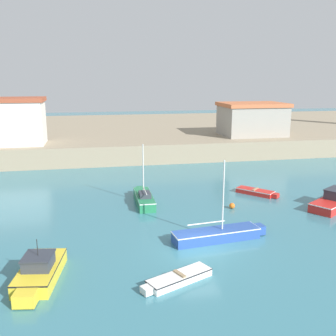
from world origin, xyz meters
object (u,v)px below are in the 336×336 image
Objects in this scene: dinghy_red_0 at (256,192)px; sailboat_blue_2 at (218,234)px; sailboat_green_1 at (144,198)px; motorboat_red_4 at (336,200)px; mooring_buoy at (232,206)px; harbor_shed_near_wharf at (252,119)px; harbor_shed_mid_row at (8,121)px; dinghy_white_3 at (178,278)px; motorboat_yellow_5 at (39,271)px.

dinghy_red_0 is 11.27m from sailboat_blue_2.
sailboat_green_1 is (-10.38, -0.63, 0.23)m from dinghy_red_0.
dinghy_red_0 is at bearing 138.31° from motorboat_red_4.
mooring_buoy is 26.03m from harbor_shed_near_wharf.
mooring_buoy is 30.05m from harbor_shed_mid_row.
harbor_shed_near_wharf reaches higher than sailboat_blue_2.
mooring_buoy is at bearing -45.42° from harbor_shed_mid_row.
dinghy_white_3 is at bearing -148.45° from motorboat_red_4.
motorboat_red_4 is at bearing 21.61° from sailboat_blue_2.
sailboat_green_1 is at bearing 58.83° from motorboat_yellow_5.
motorboat_yellow_5 is (-22.53, -7.89, -0.01)m from motorboat_red_4.
sailboat_blue_2 reaches higher than motorboat_red_4.
motorboat_yellow_5 is at bearing -147.00° from mooring_buoy.
harbor_shed_near_wharf reaches higher than motorboat_yellow_5.
dinghy_red_0 is 4.84m from mooring_buoy.
dinghy_red_0 is 21.42m from motorboat_yellow_5.
harbor_shed_near_wharf is (11.21, 23.06, 4.46)m from mooring_buoy.
dinghy_red_0 is 0.57× the size of motorboat_red_4.
sailboat_green_1 is 23.59m from harbor_shed_mid_row.
sailboat_blue_2 is at bearing -118.09° from mooring_buoy.
sailboat_green_1 reaches higher than mooring_buoy.
harbor_shed_mid_row is (-24.32, 17.78, 5.01)m from dinghy_red_0.
sailboat_green_1 is at bearing -131.54° from harbor_shed_near_wharf.
sailboat_green_1 is 27.55m from harbor_shed_near_wharf.
sailboat_green_1 is 0.89× the size of motorboat_red_4.
motorboat_yellow_5 is at bearing -77.22° from harbor_shed_mid_row.
motorboat_yellow_5 is (-7.10, 1.59, 0.29)m from dinghy_white_3.
sailboat_blue_2 is 32.49m from harbor_shed_near_wharf.
dinghy_white_3 is (-0.00, -13.34, -0.24)m from sailboat_green_1.
motorboat_yellow_5 is 41.02m from harbor_shed_near_wharf.
harbor_shed_mid_row is (-13.94, 31.75, 5.02)m from dinghy_white_3.
dinghy_red_0 is 0.54× the size of sailboat_blue_2.
dinghy_white_3 is at bearing -90.02° from sailboat_green_1.
harbor_shed_mid_row is (-17.70, 26.90, 4.85)m from sailboat_blue_2.
harbor_shed_mid_row reaches higher than dinghy_white_3.
sailboat_blue_2 is 0.74× the size of harbor_shed_mid_row.
dinghy_white_3 is 35.03m from harbor_shed_mid_row.
dinghy_white_3 is (-10.38, -13.96, -0.01)m from dinghy_red_0.
dinghy_white_3 is 0.47× the size of harbor_shed_near_wharf.
dinghy_red_0 is 6.76m from motorboat_red_4.
sailboat_green_1 is at bearing 165.94° from motorboat_red_4.
motorboat_red_4 is at bearing 19.29° from motorboat_yellow_5.
sailboat_blue_2 is 32.56m from harbor_shed_mid_row.
motorboat_yellow_5 is at bearing -144.71° from dinghy_red_0.
harbor_shed_mid_row is (-20.79, 21.10, 5.02)m from mooring_buoy.
motorboat_red_4 reaches higher than dinghy_red_0.
sailboat_green_1 is 0.85× the size of sailboat_blue_2.
dinghy_red_0 reaches higher than mooring_buoy.
sailboat_blue_2 is at bearing 52.24° from dinghy_white_3.
motorboat_red_4 is 0.71× the size of harbor_shed_near_wharf.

